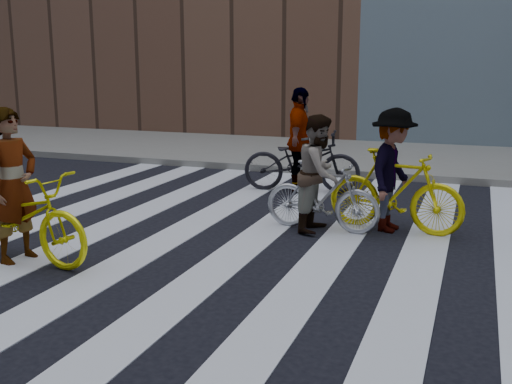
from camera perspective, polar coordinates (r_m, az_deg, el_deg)
The scene contains 11 objects.
ground at distance 8.18m, azimuth -4.12°, elevation -4.42°, with size 100.00×100.00×0.00m, color black.
sidewalk_far at distance 15.16m, azimuth 7.69°, elevation 3.51°, with size 100.00×5.00×0.15m, color gray.
zebra_crosswalk at distance 8.18m, azimuth -4.12°, elevation -4.38°, with size 8.25×10.00×0.01m.
bike_yellow_left at distance 7.64m, azimuth -21.59°, elevation -2.19°, with size 0.73×2.09×1.10m, color #F3EF0D.
bike_silver_mid at distance 8.46m, azimuth 6.32°, elevation -0.40°, with size 0.47×1.66×1.00m, color #A7A9B1.
bike_yellow_right at distance 8.60m, azimuth 13.11°, elevation 0.12°, with size 0.55×1.93×1.16m, color yellow.
bike_dark_rear at distance 11.04m, azimuth 4.36°, elevation 2.93°, with size 0.75×2.15×1.13m, color black.
rider_left at distance 7.59m, azimuth -22.09°, elevation 0.56°, with size 0.67×0.44×1.84m, color slate.
rider_mid at distance 8.41m, azimuth 6.04°, elevation 1.77°, with size 0.80×0.62×1.64m, color slate.
rider_right at distance 8.56m, azimuth 12.87°, elevation 2.02°, with size 1.12×0.64×1.73m, color slate.
rider_rear at distance 10.99m, azimuth 4.14°, elevation 4.95°, with size 1.12×0.47×1.91m, color slate.
Camera 1 is at (3.27, -7.13, 2.33)m, focal length 42.00 mm.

